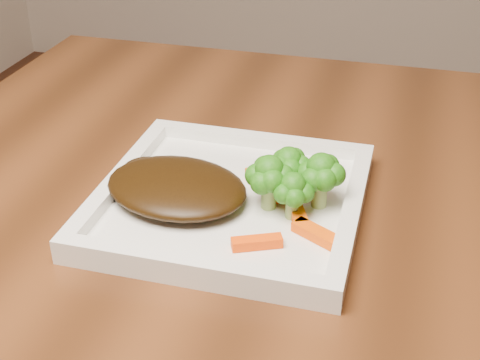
# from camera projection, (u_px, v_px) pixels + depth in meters

# --- Properties ---
(plate) EXTENTS (0.27, 0.27, 0.01)m
(plate) POSITION_uv_depth(u_px,v_px,m) (231.00, 204.00, 0.70)
(plate) COLOR white
(plate) RESTS_ON dining_table
(steak) EXTENTS (0.17, 0.15, 0.03)m
(steak) POSITION_uv_depth(u_px,v_px,m) (176.00, 187.00, 0.69)
(steak) COLOR black
(steak) RESTS_ON plate
(broccoli_0) EXTENTS (0.05, 0.05, 0.07)m
(broccoli_0) POSITION_uv_depth(u_px,v_px,m) (288.00, 165.00, 0.69)
(broccoli_0) COLOR #357713
(broccoli_0) RESTS_ON plate
(broccoli_1) EXTENTS (0.07, 0.07, 0.06)m
(broccoli_1) POSITION_uv_depth(u_px,v_px,m) (321.00, 179.00, 0.67)
(broccoli_1) COLOR #116611
(broccoli_1) RESTS_ON plate
(broccoli_2) EXTENTS (0.06, 0.06, 0.06)m
(broccoli_2) POSITION_uv_depth(u_px,v_px,m) (293.00, 192.00, 0.66)
(broccoli_2) COLOR #166611
(broccoli_2) RESTS_ON plate
(broccoli_3) EXTENTS (0.06, 0.06, 0.06)m
(broccoli_3) POSITION_uv_depth(u_px,v_px,m) (269.00, 181.00, 0.67)
(broccoli_3) COLOR #106211
(broccoli_3) RESTS_ON plate
(carrot_0) EXTENTS (0.05, 0.03, 0.01)m
(carrot_0) POSITION_uv_depth(u_px,v_px,m) (257.00, 242.00, 0.63)
(carrot_0) COLOR #FF4404
(carrot_0) RESTS_ON plate
(carrot_1) EXTENTS (0.06, 0.04, 0.01)m
(carrot_1) POSITION_uv_depth(u_px,v_px,m) (320.00, 235.00, 0.64)
(carrot_1) COLOR #F14E03
(carrot_1) RESTS_ON plate
(carrot_4) EXTENTS (0.05, 0.04, 0.01)m
(carrot_4) POSITION_uv_depth(u_px,v_px,m) (267.00, 170.00, 0.74)
(carrot_4) COLOR #F35E03
(carrot_4) RESTS_ON plate
(carrot_5) EXTENTS (0.03, 0.05, 0.01)m
(carrot_5) POSITION_uv_depth(u_px,v_px,m) (297.00, 211.00, 0.67)
(carrot_5) COLOR #FF5804
(carrot_5) RESTS_ON plate
(carrot_6) EXTENTS (0.06, 0.04, 0.01)m
(carrot_6) POSITION_uv_depth(u_px,v_px,m) (295.00, 194.00, 0.70)
(carrot_6) COLOR red
(carrot_6) RESTS_ON plate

